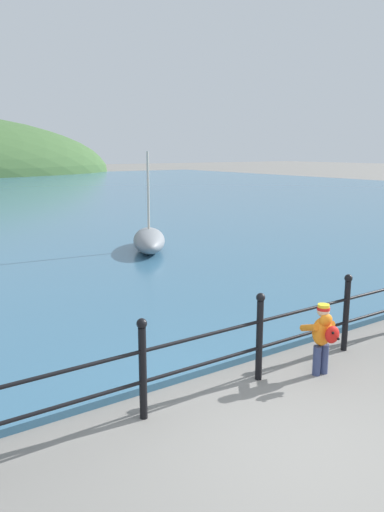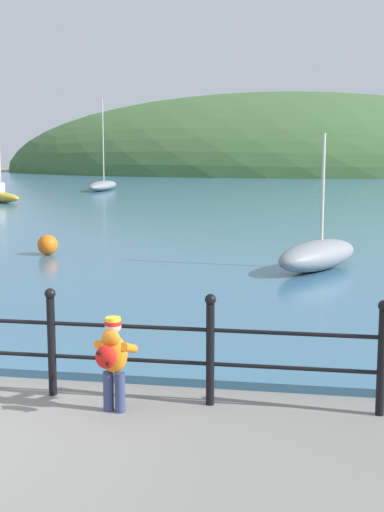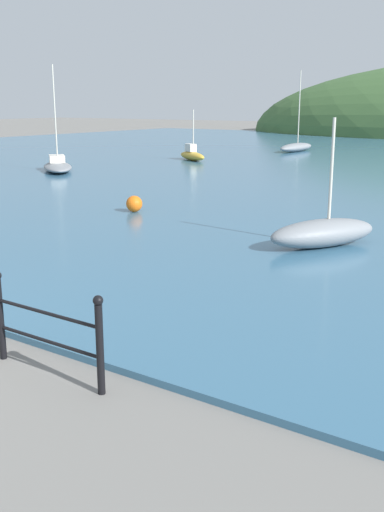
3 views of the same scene
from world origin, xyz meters
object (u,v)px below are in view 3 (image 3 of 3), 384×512
Objects in this scene: boat_far_right at (296,147)px; boat_nearest_quay at (323,233)px; boat_white_sailboat at (58,166)px; mooring_buoy at (134,204)px; boat_green_fishing at (192,155)px.

boat_nearest_quay is at bearing -63.94° from boat_far_right.
mooring_buoy is at bearing -32.64° from boat_white_sailboat.
boat_green_fishing is 5.85× the size of mooring_buoy.
boat_green_fishing is at bearing 75.40° from boat_white_sailboat.
boat_far_right is 9.63m from boat_green_fishing.
boat_white_sailboat is at bearing -104.60° from boat_green_fishing.
boat_nearest_quay is 5.90× the size of mooring_buoy.
boat_far_right is at bearing 76.08° from boat_white_sailboat.
boat_white_sailboat is at bearing -103.92° from boat_far_right.
boat_nearest_quay is at bearing -24.53° from boat_white_sailboat.
boat_far_right is 1.08× the size of boat_white_sailboat.
boat_far_right reaches higher than boat_white_sailboat.
boat_white_sailboat is 18.52m from boat_nearest_quay.
boat_white_sailboat reaches higher than mooring_buoy.
boat_nearest_quay is (12.45, -25.45, 0.02)m from boat_far_right.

